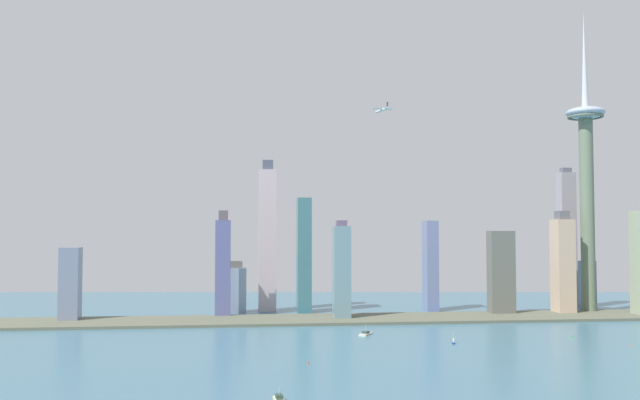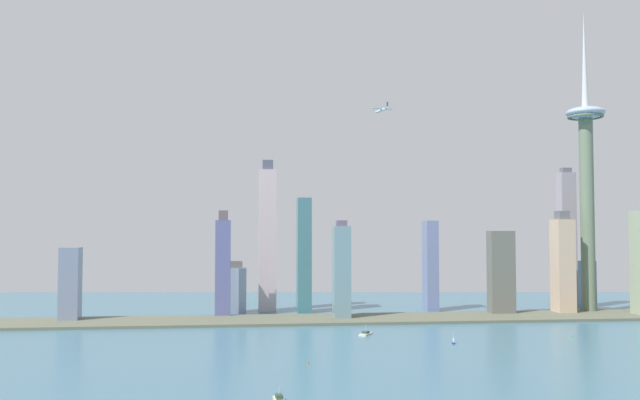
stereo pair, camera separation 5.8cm
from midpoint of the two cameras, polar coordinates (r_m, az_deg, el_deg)
waterfront_pier at (r=698.00m, az=2.27°, el=-10.34°), size 894.28×75.90×2.90m
observation_tower at (r=817.17m, az=22.23°, el=2.58°), size 43.80×43.80×350.85m
skyscraper_0 at (r=843.67m, az=20.75°, el=-3.27°), size 18.49×15.50×170.39m
skyscraper_1 at (r=722.72m, az=-8.47°, el=-5.79°), size 16.31×14.56×116.41m
skyscraper_3 at (r=882.82m, az=22.26°, el=-6.78°), size 17.65×16.05×56.79m
skyscraper_4 at (r=759.24m, az=-1.42°, el=-4.82°), size 16.01×25.83×132.28m
skyscraper_5 at (r=696.81m, az=1.89°, el=-6.28°), size 17.70×21.01×105.29m
skyscraper_6 at (r=790.91m, az=20.43°, el=-5.35°), size 20.05×23.09×116.64m
skyscraper_7 at (r=783.94m, az=9.62°, el=-5.68°), size 14.02×23.35×106.05m
skyscraper_8 at (r=727.06m, az=-20.97°, el=-6.92°), size 19.76×18.25×77.04m
skyscraper_9 at (r=760.28m, az=-7.36°, el=-7.72°), size 24.00×26.25×59.56m
skyscraper_10 at (r=761.68m, az=15.53°, el=-6.16°), size 27.56×16.55×94.06m
skyscraper_11 at (r=774.06m, az=-4.61°, el=-3.35°), size 20.64×16.45×177.93m
boat_0 at (r=568.58m, az=11.56°, el=-12.04°), size 3.35×7.32×8.99m
boat_3 at (r=377.98m, az=-3.59°, el=-16.94°), size 6.67×14.57×7.92m
boat_4 at (r=604.54m, az=4.01°, el=-11.56°), size 14.88×18.26×9.24m
channel_buoy_0 at (r=475.97m, az=-1.07°, el=-13.95°), size 1.46×1.46×2.98m
channel_buoy_1 at (r=604.54m, az=25.43°, el=-11.34°), size 1.44×1.44×1.70m
channel_buoy_2 at (r=629.46m, az=21.12°, el=-11.02°), size 1.74×1.74×2.64m
airplane at (r=700.20m, az=5.44°, el=7.86°), size 24.83×28.04×7.63m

